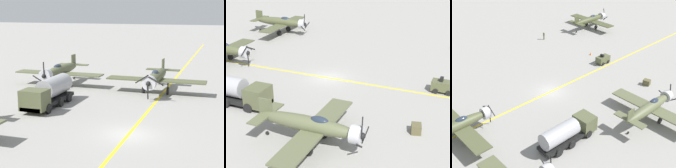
# 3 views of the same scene
# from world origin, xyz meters

# --- Properties ---
(ground_plane) EXTENTS (400.00, 400.00, 0.00)m
(ground_plane) POSITION_xyz_m (0.00, 0.00, 0.00)
(ground_plane) COLOR gray
(taxiway_stripe) EXTENTS (0.30, 160.00, 0.01)m
(taxiway_stripe) POSITION_xyz_m (0.00, 0.00, 0.00)
(taxiway_stripe) COLOR yellow
(taxiway_stripe) RESTS_ON ground
(airplane_near_right) EXTENTS (12.00, 9.98, 3.80)m
(airplane_near_right) POSITION_xyz_m (14.00, -16.39, 2.01)
(airplane_near_right) COLOR #565B3C
(airplane_near_right) RESTS_ON ground
(airplane_near_center) EXTENTS (12.00, 9.98, 3.65)m
(airplane_near_center) POSITION_xyz_m (0.83, -15.75, 2.01)
(airplane_near_center) COLOR #4E5334
(airplane_near_center) RESTS_ON ground
(fuel_tanker) EXTENTS (2.68, 8.00, 2.98)m
(fuel_tanker) POSITION_xyz_m (10.39, -6.06, 1.51)
(fuel_tanker) COLOR black
(fuel_tanker) RESTS_ON ground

